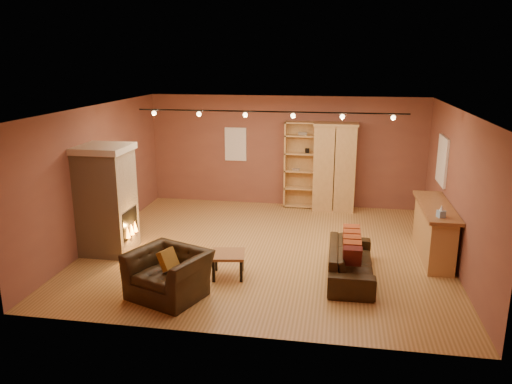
% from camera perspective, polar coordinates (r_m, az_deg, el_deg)
% --- Properties ---
extents(floor, '(7.00, 7.00, 0.00)m').
position_cam_1_polar(floor, '(10.06, 1.23, -6.55)').
color(floor, olive).
rests_on(floor, ground).
extents(ceiling, '(7.00, 7.00, 0.00)m').
position_cam_1_polar(ceiling, '(9.39, 1.32, 9.53)').
color(ceiling, brown).
rests_on(ceiling, back_wall).
extents(back_wall, '(7.00, 0.02, 2.80)m').
position_cam_1_polar(back_wall, '(12.78, 3.41, 4.66)').
color(back_wall, brown).
rests_on(back_wall, floor).
extents(left_wall, '(0.02, 6.50, 2.80)m').
position_cam_1_polar(left_wall, '(10.70, -17.62, 1.91)').
color(left_wall, brown).
rests_on(left_wall, floor).
extents(right_wall, '(0.02, 6.50, 2.80)m').
position_cam_1_polar(right_wall, '(9.77, 22.02, 0.30)').
color(right_wall, brown).
rests_on(right_wall, floor).
extents(fireplace, '(1.01, 0.98, 2.12)m').
position_cam_1_polar(fireplace, '(10.06, -16.67, -0.83)').
color(fireplace, tan).
rests_on(fireplace, floor).
extents(back_window, '(0.56, 0.04, 0.86)m').
position_cam_1_polar(back_window, '(12.94, -2.35, 5.48)').
color(back_window, white).
rests_on(back_window, back_wall).
extents(bookcase, '(0.89, 0.35, 2.19)m').
position_cam_1_polar(bookcase, '(12.69, 5.31, 3.22)').
color(bookcase, tan).
rests_on(bookcase, floor).
extents(armoire, '(1.08, 0.62, 2.19)m').
position_cam_1_polar(armoire, '(12.50, 8.95, 2.86)').
color(armoire, tan).
rests_on(armoire, floor).
extents(bar_counter, '(0.58, 2.13, 1.02)m').
position_cam_1_polar(bar_counter, '(10.15, 19.65, -4.15)').
color(bar_counter, tan).
rests_on(bar_counter, floor).
extents(tissue_box, '(0.15, 0.15, 0.21)m').
position_cam_1_polar(tissue_box, '(9.26, 20.41, -2.19)').
color(tissue_box, '#88B2D9').
rests_on(tissue_box, bar_counter).
extents(right_window, '(0.05, 0.90, 1.00)m').
position_cam_1_polar(right_window, '(11.05, 20.53, 3.39)').
color(right_window, white).
rests_on(right_window, right_wall).
extents(loveseat, '(0.57, 1.94, 0.79)m').
position_cam_1_polar(loveseat, '(8.87, 10.82, -7.15)').
color(loveseat, black).
rests_on(loveseat, floor).
extents(armchair, '(1.34, 1.12, 1.01)m').
position_cam_1_polar(armchair, '(8.13, -9.99, -8.39)').
color(armchair, black).
rests_on(armchair, floor).
extents(coffee_table, '(0.65, 0.65, 0.43)m').
position_cam_1_polar(coffee_table, '(8.76, -3.20, -7.38)').
color(coffee_table, '#9B6338').
rests_on(coffee_table, floor).
extents(track_rail, '(5.20, 0.09, 0.13)m').
position_cam_1_polar(track_rail, '(9.60, 1.49, 8.97)').
color(track_rail, black).
rests_on(track_rail, ceiling).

